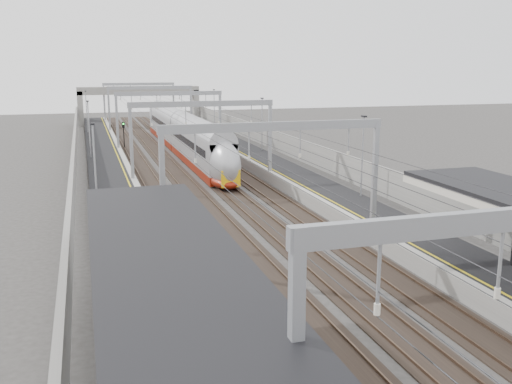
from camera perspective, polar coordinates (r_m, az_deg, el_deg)
platform_left at (r=53.88m, az=-14.25°, el=1.29°), size 4.00×120.00×1.00m
platform_right at (r=56.81m, az=2.07°, el=2.24°), size 4.00×120.00×1.00m
tracks at (r=54.87m, az=-5.86°, el=1.33°), size 11.40×140.00×0.20m
overhead_line at (r=60.52m, az=-7.21°, el=8.17°), size 13.00×140.00×6.60m
canopy_left at (r=12.38m, az=-5.36°, el=-14.11°), size 4.40×30.00×4.24m
overbridge at (r=108.48m, az=-11.60°, el=9.45°), size 22.00×2.20×6.90m
wall_left at (r=53.65m, az=-17.73°, el=2.23°), size 0.30×120.00×3.20m
wall_right at (r=57.73m, az=5.10°, el=3.47°), size 0.30×120.00×3.20m
train at (r=69.65m, az=-7.11°, el=5.34°), size 2.63×47.94×4.16m
signal_green at (r=76.57m, az=-13.10°, el=6.03°), size 0.32×0.32×3.48m
signal_red_near at (r=81.81m, az=-7.41°, el=6.65°), size 0.32×0.32×3.48m
signal_red_far at (r=83.72m, az=-6.09°, el=6.81°), size 0.32×0.32×3.48m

